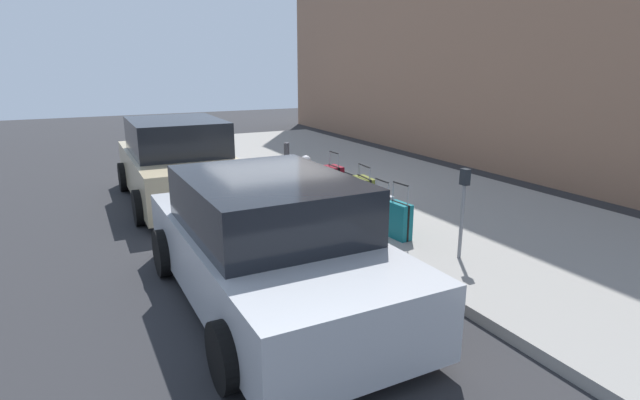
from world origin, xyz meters
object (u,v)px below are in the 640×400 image
at_px(suitcase_maroon_4, 334,185).
at_px(bollard_post, 287,164).
at_px(parked_car_beige_1, 178,163).
at_px(fire_hydrant, 306,172).
at_px(suitcase_navy_5, 318,183).
at_px(suitcase_silver_1, 381,211).
at_px(parking_meter, 463,201).
at_px(suitcase_teal_0, 399,221).
at_px(suitcase_black_3, 350,193).
at_px(suitcase_olive_2, 364,198).
at_px(parked_car_silver_0, 269,244).

relative_size(suitcase_maroon_4, bollard_post, 1.09).
distance_m(suitcase_maroon_4, parked_car_beige_1, 3.28).
distance_m(fire_hydrant, parked_car_beige_1, 2.66).
bearing_deg(suitcase_navy_5, suitcase_silver_1, -178.27).
distance_m(suitcase_maroon_4, parking_meter, 3.33).
xyz_separation_m(suitcase_teal_0, parked_car_beige_1, (4.32, 2.47, 0.36)).
xyz_separation_m(suitcase_black_3, fire_hydrant, (1.75, 0.07, 0.07)).
bearing_deg(suitcase_maroon_4, suitcase_olive_2, 179.73).
distance_m(suitcase_teal_0, parked_car_silver_0, 2.63).
relative_size(suitcase_teal_0, suitcase_maroon_4, 0.87).
relative_size(suitcase_black_3, parking_meter, 0.55).
height_order(suitcase_olive_2, suitcase_navy_5, suitcase_olive_2).
bearing_deg(suitcase_silver_1, parking_meter, -170.95).
xyz_separation_m(suitcase_teal_0, parked_car_silver_0, (-0.84, 2.47, 0.30)).
distance_m(suitcase_maroon_4, bollard_post, 1.91).
height_order(suitcase_teal_0, parked_car_silver_0, parked_car_silver_0).
height_order(suitcase_black_3, suitcase_navy_5, suitcase_black_3).
bearing_deg(parked_car_beige_1, suitcase_black_3, -135.41).
relative_size(suitcase_black_3, suitcase_maroon_4, 0.68).
xyz_separation_m(suitcase_navy_5, fire_hydrant, (0.70, -0.07, 0.08)).
bearing_deg(suitcase_silver_1, suitcase_teal_0, 177.24).
bearing_deg(suitcase_maroon_4, parking_meter, -176.05).
distance_m(suitcase_olive_2, suitcase_maroon_4, 1.11).
bearing_deg(suitcase_silver_1, bollard_post, 2.32).
relative_size(suitcase_silver_1, suitcase_black_3, 1.18).
bearing_deg(suitcase_olive_2, parking_meter, -173.91).
bearing_deg(bollard_post, suitcase_teal_0, -178.35).
bearing_deg(parked_car_beige_1, suitcase_silver_1, -146.51).
distance_m(suitcase_black_3, fire_hydrant, 1.75).
relative_size(suitcase_olive_2, parked_car_beige_1, 0.22).
distance_m(suitcase_silver_1, parked_car_beige_1, 4.54).
distance_m(suitcase_teal_0, suitcase_silver_1, 0.55).
xyz_separation_m(suitcase_silver_1, suitcase_olive_2, (0.58, -0.02, 0.08)).
relative_size(suitcase_maroon_4, parked_car_silver_0, 0.23).
bearing_deg(suitcase_silver_1, suitcase_olive_2, -2.14).
bearing_deg(parking_meter, suitcase_maroon_4, 3.95).
relative_size(suitcase_navy_5, parking_meter, 0.53).
xyz_separation_m(suitcase_olive_2, suitcase_black_3, (0.58, -0.06, -0.05)).
height_order(suitcase_olive_2, fire_hydrant, suitcase_olive_2).
relative_size(suitcase_teal_0, parking_meter, 0.70).
distance_m(suitcase_black_3, bollard_post, 2.45).
height_order(parking_meter, parked_car_beige_1, parked_car_beige_1).
xyz_separation_m(bollard_post, parked_car_silver_0, (-4.99, 2.35, 0.12)).
bearing_deg(suitcase_maroon_4, suitcase_black_3, -174.58).
height_order(suitcase_silver_1, suitcase_maroon_4, suitcase_maroon_4).
height_order(suitcase_teal_0, suitcase_maroon_4, suitcase_maroon_4).
relative_size(suitcase_olive_2, parking_meter, 0.76).
distance_m(suitcase_black_3, suitcase_navy_5, 1.06).
height_order(suitcase_silver_1, suitcase_navy_5, suitcase_silver_1).
bearing_deg(parked_car_beige_1, fire_hydrant, -109.01).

